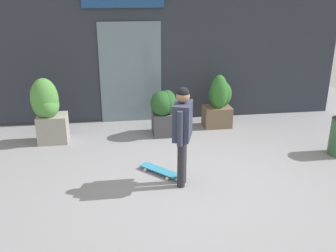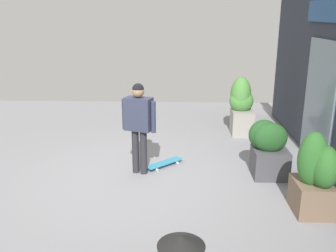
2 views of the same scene
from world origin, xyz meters
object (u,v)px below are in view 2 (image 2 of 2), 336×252
at_px(skateboarder, 139,119).
at_px(planter_box_left, 241,105).
at_px(skateboard, 164,163).
at_px(planter_box_mid, 316,175).
at_px(planter_box_right, 268,147).

height_order(skateboarder, planter_box_left, skateboarder).
height_order(skateboard, planter_box_mid, planter_box_mid).
xyz_separation_m(planter_box_right, planter_box_mid, (1.33, 0.39, 0.06)).
xyz_separation_m(skateboarder, planter_box_right, (0.03, 2.33, -0.49)).
bearing_deg(skateboarder, planter_box_right, -72.11).
height_order(skateboarder, planter_box_mid, skateboarder).
xyz_separation_m(skateboarder, planter_box_mid, (1.36, 2.71, -0.44)).
bearing_deg(skateboarder, planter_box_mid, -97.98).
height_order(planter_box_left, planter_box_mid, planter_box_left).
relative_size(skateboard, planter_box_left, 0.52).
bearing_deg(planter_box_right, planter_box_mid, 16.26).
bearing_deg(skateboard, planter_box_left, 7.27).
bearing_deg(planter_box_right, skateboard, -100.51).
bearing_deg(planter_box_left, planter_box_mid, 7.41).
bearing_deg(planter_box_left, skateboard, -39.84).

